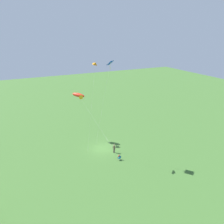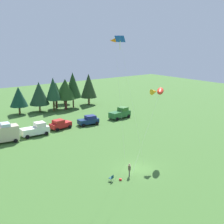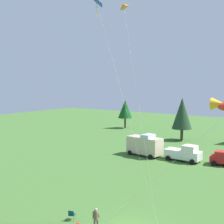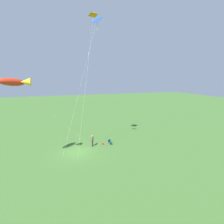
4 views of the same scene
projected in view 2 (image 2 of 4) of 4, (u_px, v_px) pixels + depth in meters
ground_plane at (136, 168)px, 42.56m from camera, size 160.00×160.00×0.00m
person_kite_flyer at (129, 169)px, 39.84m from camera, size 0.50×0.54×1.74m
folding_chair at (112, 178)px, 38.57m from camera, size 0.61×0.61×0.82m
backpack_on_grass at (120, 180)px, 38.90m from camera, size 0.38×0.38×0.22m
van_camper_beige at (2, 133)px, 52.54m from camera, size 5.65×3.19×3.34m
truck_white_pickup at (36, 130)px, 56.55m from camera, size 5.07×2.55×2.34m
car_red_sedan at (60, 124)px, 60.56m from camera, size 4.40×2.68×1.89m
car_navy_hatch at (89, 120)px, 63.47m from camera, size 4.36×2.56×1.89m
truck_green_flatbed at (120, 113)px, 68.68m from camera, size 5.19×2.85×2.34m
treeline_distant at (40, 91)px, 73.83m from camera, size 50.00×11.04×8.97m
kite_large_fish at (159, 91)px, 45.84m from camera, size 10.42×5.41×10.23m
kite_diamond_blue at (121, 44)px, 36.74m from camera, size 5.86×1.62×17.61m
kite_delta_orange at (115, 40)px, 38.79m from camera, size 3.28×1.67×17.42m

